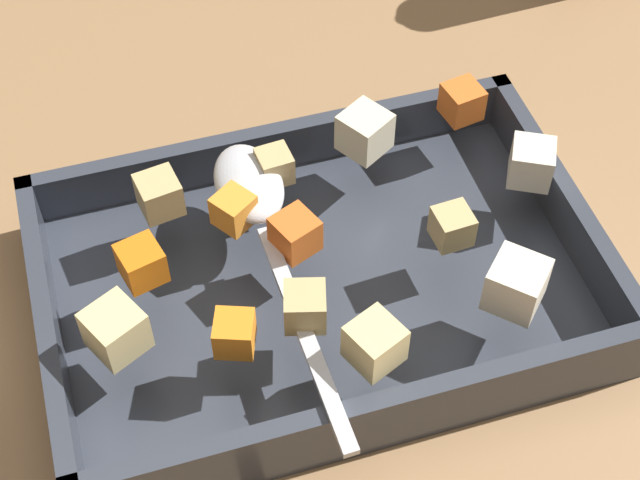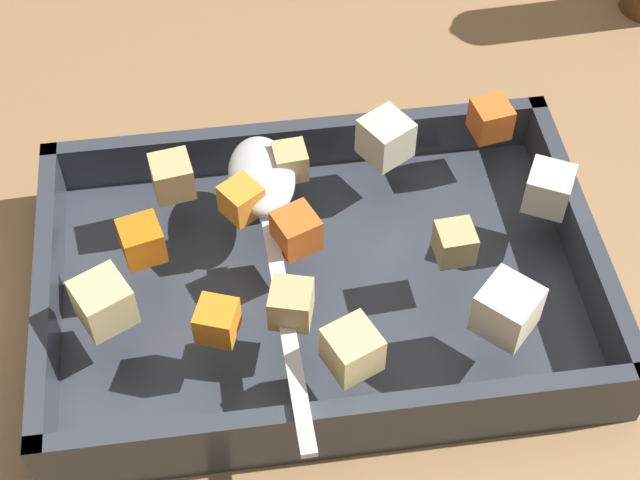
{
  "view_description": "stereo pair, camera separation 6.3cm",
  "coord_description": "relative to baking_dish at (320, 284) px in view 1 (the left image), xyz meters",
  "views": [
    {
      "loc": [
        -0.11,
        -0.4,
        0.56
      ],
      "look_at": [
        0.01,
        -0.02,
        0.06
      ],
      "focal_mm": 54.45,
      "sensor_mm": 36.0,
      "label": 1
    },
    {
      "loc": [
        -0.05,
        -0.41,
        0.56
      ],
      "look_at": [
        0.01,
        -0.02,
        0.06
      ],
      "focal_mm": 54.45,
      "sensor_mm": 36.0,
      "label": 2
    }
  ],
  "objects": [
    {
      "name": "potato_chunk_heap_top",
      "position": [
        -0.01,
        0.07,
        0.05
      ],
      "size": [
        0.02,
        0.02,
        0.02
      ],
      "primitive_type": "cube",
      "rotation": [
        0.0,
        0.0,
        0.08
      ],
      "color": "tan",
      "rests_on": "baking_dish"
    },
    {
      "name": "potato_chunk_far_left",
      "position": [
        -0.09,
        0.07,
        0.05
      ],
      "size": [
        0.03,
        0.03,
        0.03
      ],
      "primitive_type": "cube",
      "rotation": [
        0.0,
        0.0,
        0.16
      ],
      "color": "tan",
      "rests_on": "baking_dish"
    },
    {
      "name": "carrot_chunk_near_left",
      "position": [
        -0.01,
        0.01,
        0.05
      ],
      "size": [
        0.03,
        0.03,
        0.03
      ],
      "primitive_type": "cube",
      "rotation": [
        0.0,
        0.0,
        3.53
      ],
      "color": "orange",
      "rests_on": "baking_dish"
    },
    {
      "name": "serving_spoon",
      "position": [
        -0.03,
        0.05,
        0.05
      ],
      "size": [
        0.05,
        0.25,
        0.02
      ],
      "rotation": [
        0.0,
        0.0,
        4.74
      ],
      "color": "silver",
      "rests_on": "baking_dish"
    },
    {
      "name": "carrot_chunk_corner_sw",
      "position": [
        0.14,
        0.09,
        0.05
      ],
      "size": [
        0.03,
        0.03,
        0.03
      ],
      "primitive_type": "cube",
      "rotation": [
        0.0,
        0.0,
        0.17
      ],
      "color": "orange",
      "rests_on": "baking_dish"
    },
    {
      "name": "parsnip_chunk_near_right",
      "position": [
        0.16,
        0.02,
        0.05
      ],
      "size": [
        0.04,
        0.04,
        0.03
      ],
      "primitive_type": "cube",
      "rotation": [
        0.0,
        0.0,
        5.8
      ],
      "color": "silver",
      "rests_on": "baking_dish"
    },
    {
      "name": "carrot_chunk_rim_edge",
      "position": [
        -0.07,
        -0.06,
        0.05
      ],
      "size": [
        0.03,
        0.03,
        0.02
      ],
      "primitive_type": "cube",
      "rotation": [
        0.0,
        0.0,
        5.93
      ],
      "color": "orange",
      "rests_on": "baking_dish"
    },
    {
      "name": "ground_plane",
      "position": [
        -0.01,
        0.02,
        -0.02
      ],
      "size": [
        4.0,
        4.0,
        0.0
      ],
      "primitive_type": "plane",
      "color": "#936D47"
    },
    {
      "name": "potato_chunk_under_handle",
      "position": [
        -0.02,
        -0.05,
        0.05
      ],
      "size": [
        0.03,
        0.03,
        0.03
      ],
      "primitive_type": "cube",
      "rotation": [
        0.0,
        0.0,
        1.3
      ],
      "color": "tan",
      "rests_on": "baking_dish"
    },
    {
      "name": "potato_chunk_heap_side",
      "position": [
        0.01,
        -0.09,
        0.05
      ],
      "size": [
        0.04,
        0.04,
        0.03
      ],
      "primitive_type": "cube",
      "rotation": [
        0.0,
        0.0,
        5.12
      ],
      "color": "#E0CC89",
      "rests_on": "baking_dish"
    },
    {
      "name": "carrot_chunk_mid_right",
      "position": [
        -0.12,
        0.01,
        0.05
      ],
      "size": [
        0.03,
        0.03,
        0.03
      ],
      "primitive_type": "cube",
      "rotation": [
        0.0,
        0.0,
        1.82
      ],
      "color": "orange",
      "rests_on": "baking_dish"
    },
    {
      "name": "potato_chunk_far_right",
      "position": [
        -0.14,
        -0.04,
        0.05
      ],
      "size": [
        0.04,
        0.04,
        0.03
      ],
      "primitive_type": "cube",
      "rotation": [
        0.0,
        0.0,
        0.47
      ],
      "color": "#E0CC89",
      "rests_on": "baking_dish"
    },
    {
      "name": "carrot_chunk_front_center",
      "position": [
        -0.05,
        0.04,
        0.05
      ],
      "size": [
        0.03,
        0.03,
        0.02
      ],
      "primitive_type": "cube",
      "rotation": [
        0.0,
        0.0,
        0.6
      ],
      "color": "orange",
      "rests_on": "baking_dish"
    },
    {
      "name": "potato_chunk_corner_se",
      "position": [
        0.09,
        -0.02,
        0.05
      ],
      "size": [
        0.03,
        0.03,
        0.02
      ],
      "primitive_type": "cube",
      "rotation": [
        0.0,
        0.0,
        0.06
      ],
      "color": "tan",
      "rests_on": "baking_dish"
    },
    {
      "name": "baking_dish",
      "position": [
        0.0,
        0.0,
        0.0
      ],
      "size": [
        0.38,
        0.25,
        0.05
      ],
      "color": "#333842",
      "rests_on": "ground_plane"
    },
    {
      "name": "potato_chunk_center",
      "position": [
        0.06,
        0.08,
        0.05
      ],
      "size": [
        0.04,
        0.04,
        0.03
      ],
      "primitive_type": "cube",
      "rotation": [
        0.0,
        0.0,
        0.54
      ],
      "color": "beige",
      "rests_on": "baking_dish"
    },
    {
      "name": "parsnip_chunk_mid_left",
      "position": [
        0.11,
        -0.07,
        0.05
      ],
      "size": [
        0.05,
        0.05,
        0.03
      ],
      "primitive_type": "cube",
      "rotation": [
        0.0,
        0.0,
        3.93
      ],
      "color": "silver",
      "rests_on": "baking_dish"
    }
  ]
}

